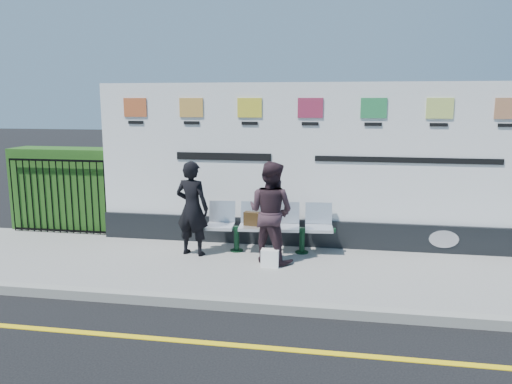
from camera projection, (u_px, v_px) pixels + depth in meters
ground at (242, 346)px, 5.77m from camera, size 80.00×80.00×0.00m
pavement at (272, 270)px, 8.19m from camera, size 14.00×3.00×0.12m
kerb at (256, 306)px, 6.73m from camera, size 14.00×0.18×0.14m
yellow_line at (242, 346)px, 5.77m from camera, size 14.00×0.10×0.01m
billboard at (309, 177)px, 9.16m from camera, size 8.00×0.30×3.00m
hedge at (70, 188)px, 10.53m from camera, size 2.35×0.70×1.70m
railing at (58, 196)px, 10.11m from camera, size 2.05×0.06×1.54m
bench at (269, 239)px, 8.92m from camera, size 2.28×0.77×0.48m
woman_left at (192, 208)px, 8.68m from camera, size 0.67×0.51×1.66m
woman_right at (271, 212)px, 8.30m from camera, size 1.01×0.91×1.70m
handbag_brown at (253, 219)px, 8.88m from camera, size 0.33×0.18×0.24m
carrier_bag_white at (270, 258)px, 8.14m from camera, size 0.29×0.17×0.29m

